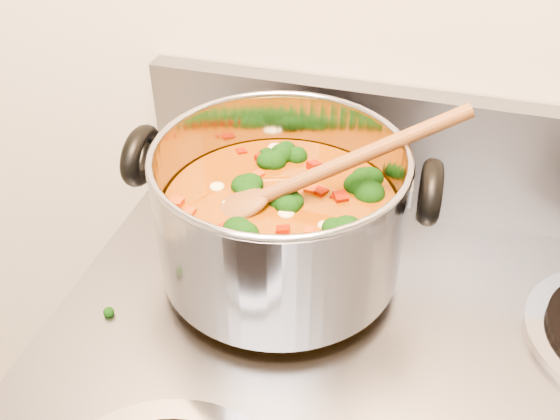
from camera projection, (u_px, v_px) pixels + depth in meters
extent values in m
cube|color=gray|center=(460.00, 160.00, 0.75)|extent=(0.79, 0.03, 0.16)
cylinder|color=#A5A5AD|center=(273.00, 268.00, 0.71)|extent=(0.20, 0.20, 0.01)
cylinder|color=black|center=(273.00, 263.00, 0.71)|extent=(0.16, 0.16, 0.01)
cylinder|color=#A6A6AE|center=(280.00, 211.00, 0.66)|extent=(0.26, 0.26, 0.14)
torus|color=#A6A6AE|center=(280.00, 155.00, 0.62)|extent=(0.27, 0.27, 0.01)
cylinder|color=brown|center=(280.00, 232.00, 0.68)|extent=(0.25, 0.25, 0.08)
torus|color=black|center=(141.00, 156.00, 0.66)|extent=(0.03, 0.08, 0.08)
torus|color=black|center=(430.00, 192.00, 0.60)|extent=(0.03, 0.08, 0.08)
ellipsoid|color=black|center=(377.00, 195.00, 0.66)|extent=(0.04, 0.04, 0.03)
ellipsoid|color=black|center=(295.00, 153.00, 0.73)|extent=(0.04, 0.04, 0.03)
ellipsoid|color=black|center=(292.00, 229.00, 0.62)|extent=(0.04, 0.04, 0.03)
ellipsoid|color=black|center=(273.00, 169.00, 0.70)|extent=(0.04, 0.04, 0.03)
ellipsoid|color=black|center=(191.00, 241.00, 0.60)|extent=(0.04, 0.04, 0.03)
ellipsoid|color=black|center=(311.00, 181.00, 0.68)|extent=(0.04, 0.04, 0.03)
ellipsoid|color=black|center=(267.00, 227.00, 0.62)|extent=(0.04, 0.04, 0.03)
ellipsoid|color=black|center=(356.00, 220.00, 0.63)|extent=(0.04, 0.04, 0.03)
ellipsoid|color=black|center=(285.00, 154.00, 0.73)|extent=(0.04, 0.04, 0.03)
ellipsoid|color=black|center=(182.00, 189.00, 0.67)|extent=(0.04, 0.04, 0.03)
ellipsoid|color=black|center=(372.00, 179.00, 0.68)|extent=(0.04, 0.04, 0.03)
ellipsoid|color=maroon|center=(242.00, 252.00, 0.59)|extent=(0.01, 0.01, 0.01)
ellipsoid|color=maroon|center=(187.00, 189.00, 0.67)|extent=(0.01, 0.01, 0.01)
ellipsoid|color=maroon|center=(320.00, 173.00, 0.69)|extent=(0.01, 0.01, 0.01)
ellipsoid|color=maroon|center=(323.00, 171.00, 0.70)|extent=(0.01, 0.01, 0.01)
ellipsoid|color=maroon|center=(330.00, 193.00, 0.66)|extent=(0.01, 0.01, 0.01)
ellipsoid|color=maroon|center=(221.00, 255.00, 0.59)|extent=(0.01, 0.01, 0.01)
ellipsoid|color=maroon|center=(286.00, 264.00, 0.58)|extent=(0.01, 0.01, 0.01)
ellipsoid|color=maroon|center=(355.00, 216.00, 0.63)|extent=(0.01, 0.01, 0.01)
ellipsoid|color=maroon|center=(372.00, 220.00, 0.63)|extent=(0.01, 0.01, 0.01)
ellipsoid|color=maroon|center=(204.00, 251.00, 0.59)|extent=(0.01, 0.01, 0.01)
ellipsoid|color=maroon|center=(282.00, 193.00, 0.66)|extent=(0.01, 0.01, 0.01)
ellipsoid|color=maroon|center=(341.00, 200.00, 0.65)|extent=(0.01, 0.01, 0.01)
ellipsoid|color=maroon|center=(178.00, 205.00, 0.65)|extent=(0.01, 0.01, 0.01)
ellipsoid|color=maroon|center=(337.00, 160.00, 0.71)|extent=(0.01, 0.01, 0.01)
ellipsoid|color=#B8360A|center=(239.00, 206.00, 0.65)|extent=(0.01, 0.01, 0.01)
ellipsoid|color=#B8360A|center=(242.00, 169.00, 0.70)|extent=(0.01, 0.01, 0.01)
ellipsoid|color=#B8360A|center=(247.00, 207.00, 0.65)|extent=(0.01, 0.01, 0.01)
ellipsoid|color=#B8360A|center=(197.00, 172.00, 0.70)|extent=(0.01, 0.01, 0.01)
ellipsoid|color=#B8360A|center=(315.00, 176.00, 0.69)|extent=(0.01, 0.01, 0.01)
ellipsoid|color=#B8360A|center=(206.00, 211.00, 0.64)|extent=(0.01, 0.01, 0.01)
ellipsoid|color=#B8360A|center=(234.00, 210.00, 0.64)|extent=(0.01, 0.01, 0.01)
ellipsoid|color=#B8360A|center=(249.00, 212.00, 0.64)|extent=(0.01, 0.01, 0.01)
ellipsoid|color=#B8360A|center=(309.00, 219.00, 0.63)|extent=(0.01, 0.01, 0.01)
ellipsoid|color=beige|center=(343.00, 258.00, 0.58)|extent=(0.02, 0.02, 0.01)
ellipsoid|color=beige|center=(378.00, 190.00, 0.67)|extent=(0.02, 0.02, 0.01)
ellipsoid|color=beige|center=(222.00, 186.00, 0.67)|extent=(0.02, 0.02, 0.01)
ellipsoid|color=beige|center=(275.00, 243.00, 0.60)|extent=(0.02, 0.02, 0.01)
ellipsoid|color=beige|center=(284.00, 180.00, 0.68)|extent=(0.02, 0.02, 0.01)
ellipsoid|color=beige|center=(189.00, 238.00, 0.61)|extent=(0.02, 0.02, 0.01)
ellipsoid|color=beige|center=(351.00, 247.00, 0.60)|extent=(0.02, 0.02, 0.01)
ellipsoid|color=beige|center=(215.00, 178.00, 0.69)|extent=(0.02, 0.02, 0.01)
ellipsoid|color=beige|center=(345.00, 224.00, 0.62)|extent=(0.02, 0.02, 0.01)
ellipsoid|color=brown|center=(237.00, 208.00, 0.65)|extent=(0.09, 0.07, 0.04)
cylinder|color=brown|center=(352.00, 160.00, 0.64)|extent=(0.23, 0.12, 0.11)
ellipsoid|color=black|center=(164.00, 395.00, 0.58)|extent=(0.01, 0.01, 0.01)
ellipsoid|color=black|center=(195.00, 176.00, 0.86)|extent=(0.01, 0.01, 0.01)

